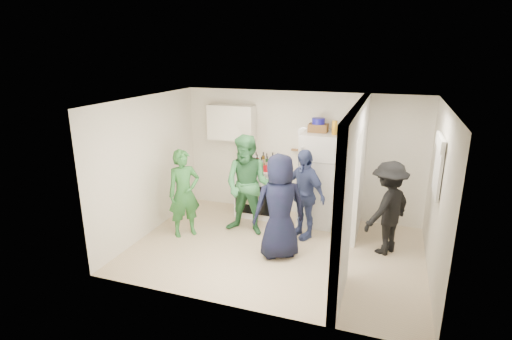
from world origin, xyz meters
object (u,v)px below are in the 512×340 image
(wicker_basket, at_px, (318,128))
(blue_bowl, at_px, (318,121))
(fridge, at_px, (321,179))
(yellow_cup_stack_top, at_px, (334,128))
(person_denim, at_px, (304,194))
(person_green_center, at_px, (248,185))
(stove, at_px, (258,191))
(person_nook, at_px, (388,208))
(person_navy, at_px, (280,207))
(person_green_left, at_px, (184,193))

(wicker_basket, height_order, blue_bowl, blue_bowl)
(blue_bowl, bearing_deg, fridge, -26.57)
(yellow_cup_stack_top, height_order, person_denim, yellow_cup_stack_top)
(blue_bowl, distance_m, person_denim, 1.39)
(person_green_center, bearing_deg, fridge, 39.37)
(stove, relative_size, person_green_center, 0.54)
(person_nook, bearing_deg, person_navy, -33.95)
(fridge, height_order, yellow_cup_stack_top, yellow_cup_stack_top)
(fridge, height_order, wicker_basket, wicker_basket)
(wicker_basket, height_order, person_green_center, wicker_basket)
(stove, distance_m, person_green_center, 0.99)
(wicker_basket, bearing_deg, blue_bowl, 0.00)
(blue_bowl, bearing_deg, person_nook, -32.33)
(blue_bowl, xyz_separation_m, person_nook, (1.35, -0.86, -1.21))
(stove, xyz_separation_m, person_nook, (2.52, -0.84, 0.29))
(stove, distance_m, person_navy, 1.82)
(fridge, xyz_separation_m, yellow_cup_stack_top, (0.22, -0.10, 1.02))
(wicker_basket, relative_size, person_green_left, 0.22)
(fridge, height_order, person_nook, fridge)
(person_green_left, bearing_deg, person_green_center, -22.59)
(fridge, distance_m, person_navy, 1.56)
(fridge, relative_size, yellow_cup_stack_top, 7.18)
(wicker_basket, relative_size, person_navy, 0.20)
(person_navy, bearing_deg, stove, -91.72)
(stove, bearing_deg, person_green_center, -83.11)
(blue_bowl, relative_size, person_navy, 0.14)
(yellow_cup_stack_top, bearing_deg, person_nook, -34.37)
(person_navy, bearing_deg, yellow_cup_stack_top, -144.48)
(blue_bowl, bearing_deg, person_navy, -100.09)
(stove, bearing_deg, person_nook, -18.36)
(stove, height_order, fridge, fridge)
(wicker_basket, xyz_separation_m, blue_bowl, (0.00, 0.00, 0.13))
(person_nook, bearing_deg, stove, -75.86)
(yellow_cup_stack_top, relative_size, person_green_center, 0.14)
(person_denim, distance_m, person_nook, 1.44)
(person_nook, bearing_deg, fridge, -90.26)
(stove, xyz_separation_m, person_green_center, (0.11, -0.89, 0.42))
(person_denim, bearing_deg, blue_bowl, 115.70)
(fridge, relative_size, person_denim, 1.11)
(person_nook, bearing_deg, wicker_basket, -89.83)
(person_green_left, bearing_deg, fridge, -15.26)
(person_navy, height_order, person_nook, person_navy)
(person_nook, bearing_deg, blue_bowl, -89.83)
(fridge, distance_m, person_denim, 0.70)
(blue_bowl, distance_m, person_nook, 2.01)
(fridge, distance_m, wicker_basket, 0.98)
(fridge, relative_size, person_green_left, 1.12)
(wicker_basket, bearing_deg, fridge, -26.57)
(fridge, relative_size, person_navy, 1.04)
(person_navy, bearing_deg, person_green_center, -71.79)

